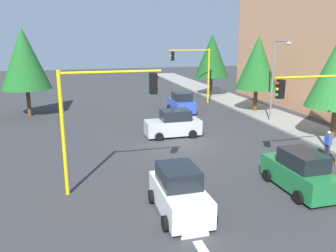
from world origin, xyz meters
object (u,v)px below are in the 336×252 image
object	(u,v)px
pedestrian_crossing	(328,144)
tree_roadside_mid	(258,63)
traffic_signal_near_right	(103,107)
car_white	(179,192)
traffic_signal_far_left	(194,65)
car_green	(299,172)
tree_opposite_side	(24,59)
car_blue	(182,103)
tree_roadside_far	(212,56)
car_silver	(173,124)
traffic_signal_near_left	(316,102)
street_lamp_curbside	(276,72)

from	to	relation	value
pedestrian_crossing	tree_roadside_mid	bearing A→B (deg)	169.47
traffic_signal_near_right	pedestrian_crossing	bearing A→B (deg)	94.26
car_white	pedestrian_crossing	size ratio (longest dim) A/B	2.22
car_white	traffic_signal_far_left	bearing A→B (deg)	159.21
car_green	car_white	world-z (taller)	same
tree_opposite_side	car_white	world-z (taller)	tree_opposite_side
tree_opposite_side	car_blue	bearing A→B (deg)	80.85
tree_opposite_side	car_green	xyz separation A→B (m)	(20.45, 14.13, -4.35)
traffic_signal_near_right	car_blue	bearing A→B (deg)	150.92
tree_roadside_far	car_silver	bearing A→B (deg)	-30.79
traffic_signal_near_right	car_white	world-z (taller)	traffic_signal_near_right
traffic_signal_near_left	car_silver	world-z (taller)	traffic_signal_near_left
tree_roadside_mid	car_blue	bearing A→B (deg)	-104.03
car_silver	pedestrian_crossing	bearing A→B (deg)	47.37
car_blue	pedestrian_crossing	bearing A→B (deg)	17.11
tree_opposite_side	tree_roadside_far	bearing A→B (deg)	106.31
street_lamp_curbside	car_white	bearing A→B (deg)	-44.03
car_blue	tree_roadside_mid	bearing A→B (deg)	75.97
traffic_signal_near_right	traffic_signal_near_left	world-z (taller)	traffic_signal_near_right
tree_roadside_far	car_white	xyz separation A→B (m)	(27.02, -12.51, -4.05)
car_white	car_blue	bearing A→B (deg)	162.12
street_lamp_curbside	tree_roadside_far	bearing A→B (deg)	178.81
car_green	pedestrian_crossing	distance (m)	5.63
traffic_signal_far_left	tree_roadside_far	xyz separation A→B (m)	(-4.00, 3.77, 0.78)
car_green	car_white	distance (m)	6.16
tree_roadside_mid	car_white	distance (m)	21.77
tree_roadside_mid	car_green	size ratio (longest dim) A/B	1.76
car_green	car_blue	size ratio (longest dim) A/B	1.14
tree_opposite_side	car_blue	world-z (taller)	tree_opposite_side
traffic_signal_near_left	tree_opposite_side	bearing A→B (deg)	-137.27
pedestrian_crossing	car_blue	bearing A→B (deg)	-162.89
traffic_signal_far_left	traffic_signal_near_left	bearing A→B (deg)	-0.30
car_blue	car_silver	bearing A→B (deg)	-21.68
tree_roadside_mid	car_blue	world-z (taller)	tree_roadside_mid
street_lamp_curbside	tree_roadside_far	distance (m)	14.40
car_blue	traffic_signal_far_left	bearing A→B (deg)	147.75
tree_roadside_far	pedestrian_crossing	world-z (taller)	tree_roadside_far
tree_roadside_mid	car_white	xyz separation A→B (m)	(17.02, -13.01, -3.88)
car_green	car_silver	size ratio (longest dim) A/B	1.02
car_silver	pedestrian_crossing	xyz separation A→B (m)	(7.01, 7.62, 0.01)
traffic_signal_near_right	car_silver	xyz separation A→B (m)	(-8.00, 5.67, -3.17)
traffic_signal_near_right	car_blue	distance (m)	18.29
traffic_signal_near_right	tree_opposite_side	distance (m)	18.80
car_green	pedestrian_crossing	bearing A→B (deg)	127.70
car_white	pedestrian_crossing	xyz separation A→B (m)	(-4.01, 10.59, 0.01)
traffic_signal_far_left	car_blue	bearing A→B (deg)	-32.25
car_green	car_blue	bearing A→B (deg)	-179.74
car_white	car_silver	bearing A→B (deg)	164.89
traffic_signal_near_left	street_lamp_curbside	xyz separation A→B (m)	(-9.61, 3.57, 0.62)
tree_roadside_mid	tree_opposite_side	world-z (taller)	tree_opposite_side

